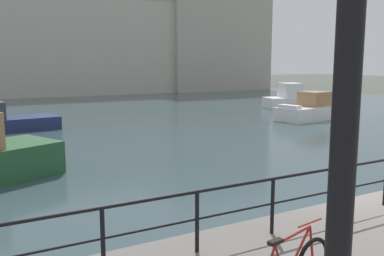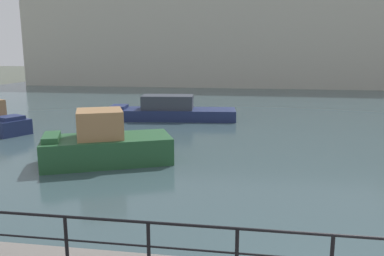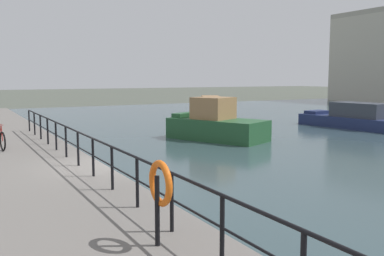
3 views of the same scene
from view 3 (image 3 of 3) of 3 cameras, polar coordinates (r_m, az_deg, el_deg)
The scene contains 6 objects.
ground_plane at distance 13.88m, azimuth -11.42°, elevation -8.53°, with size 240.00×240.00×0.00m, color #4C5147.
moored_small_launch at distance 32.55m, azimuth 21.54°, elevation 1.09°, with size 9.74×3.48×1.82m.
moored_cabin_cruiser at distance 38.16m, azimuth 2.47°, elevation 2.39°, with size 9.59×6.04×1.97m.
moored_white_yacht at distance 25.00m, azimuth 3.19°, elevation 0.47°, with size 6.24×4.60×2.46m.
quay_railing at distance 12.02m, azimuth -13.02°, elevation -2.82°, with size 22.72×0.07×1.08m.
life_ring_stand at distance 6.93m, azimuth -4.26°, elevation -7.71°, with size 0.75×0.16×1.40m.
Camera 3 is at (12.79, -3.98, 3.63)m, focal length 40.19 mm.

